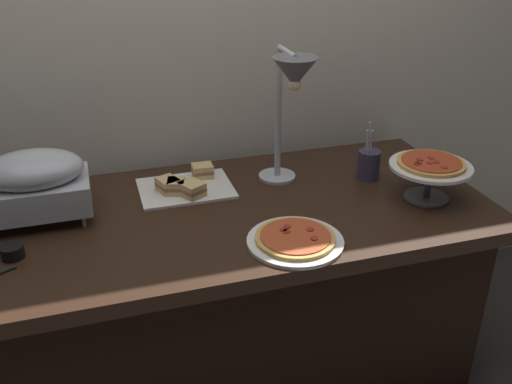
% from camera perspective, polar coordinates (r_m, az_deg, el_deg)
% --- Properties ---
extents(ground_plane, '(8.00, 8.00, 0.00)m').
position_cam_1_polar(ground_plane, '(2.39, -3.45, -18.10)').
color(ground_plane, '#38332D').
extents(back_wall, '(4.40, 0.04, 2.40)m').
position_cam_1_polar(back_wall, '(2.25, -7.48, 13.98)').
color(back_wall, beige).
rests_on(back_wall, ground_plane).
extents(buffet_table, '(1.90, 0.84, 0.76)m').
position_cam_1_polar(buffet_table, '(2.14, -3.73, -10.73)').
color(buffet_table, black).
rests_on(buffet_table, ground_plane).
extents(chafing_dish, '(0.33, 0.23, 0.24)m').
position_cam_1_polar(chafing_dish, '(1.95, -21.32, 0.95)').
color(chafing_dish, '#B7BABF').
rests_on(chafing_dish, buffet_table).
extents(heat_lamp, '(0.15, 0.30, 0.51)m').
position_cam_1_polar(heat_lamp, '(1.92, 3.56, 10.54)').
color(heat_lamp, '#B7BABF').
rests_on(heat_lamp, buffet_table).
extents(pizza_plate_front, '(0.30, 0.30, 0.03)m').
position_cam_1_polar(pizza_plate_front, '(1.75, 3.96, -4.80)').
color(pizza_plate_front, white).
rests_on(pizza_plate_front, buffet_table).
extents(pizza_plate_center, '(0.28, 0.28, 0.15)m').
position_cam_1_polar(pizza_plate_center, '(2.06, 17.11, 2.28)').
color(pizza_plate_center, '#595B60').
rests_on(pizza_plate_center, buffet_table).
extents(sandwich_platter, '(0.34, 0.25, 0.06)m').
position_cam_1_polar(sandwich_platter, '(2.08, -7.10, 0.65)').
color(sandwich_platter, white).
rests_on(sandwich_platter, buffet_table).
extents(sauce_cup_near, '(0.07, 0.07, 0.04)m').
position_cam_1_polar(sauce_cup_near, '(1.82, -23.29, -5.49)').
color(sauce_cup_near, black).
rests_on(sauce_cup_near, buffet_table).
extents(utensil_holder, '(0.08, 0.08, 0.23)m').
position_cam_1_polar(utensil_holder, '(2.19, 11.24, 2.80)').
color(utensil_holder, '#383347').
rests_on(utensil_holder, buffet_table).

